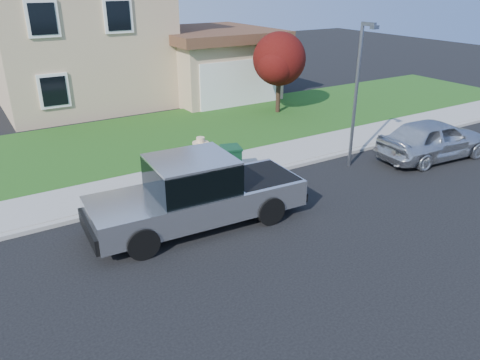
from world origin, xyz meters
The scene contains 11 objects.
ground centered at (0.00, 0.00, 0.00)m, with size 80.00×80.00×0.00m, color black.
curb centered at (1.00, 2.90, 0.06)m, with size 40.00×0.20×0.12m, color gray.
sidewalk centered at (1.00, 4.00, 0.07)m, with size 40.00×2.00×0.15m, color gray.
lawn centered at (1.00, 8.50, 0.05)m, with size 40.00×7.00×0.10m, color #244D16.
house centered at (1.31, 16.38, 3.17)m, with size 14.00×11.30×6.85m.
pickup_truck centered at (-1.05, 1.00, 0.90)m, with size 5.95×2.42×1.92m.
woman centered at (-0.23, 2.30, 0.93)m, with size 0.72×0.54×1.96m.
sedan centered at (8.57, 0.94, 0.76)m, with size 1.78×4.43×1.51m, color silver.
ornamental_tree centered at (7.46, 8.99, 2.53)m, with size 2.77×2.50×3.80m.
trash_bin centered at (1.30, 3.16, 0.65)m, with size 0.77×0.83×0.99m.
street_lamp centered at (5.48, 1.95, 2.78)m, with size 0.25×0.63×4.88m.
Camera 1 is at (-5.98, -9.12, 6.13)m, focal length 35.00 mm.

